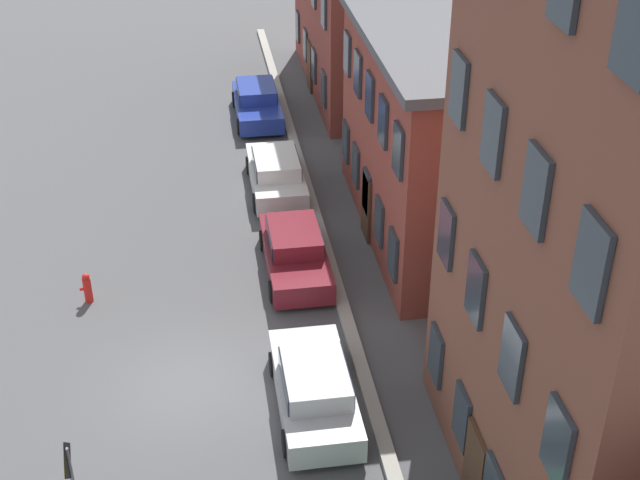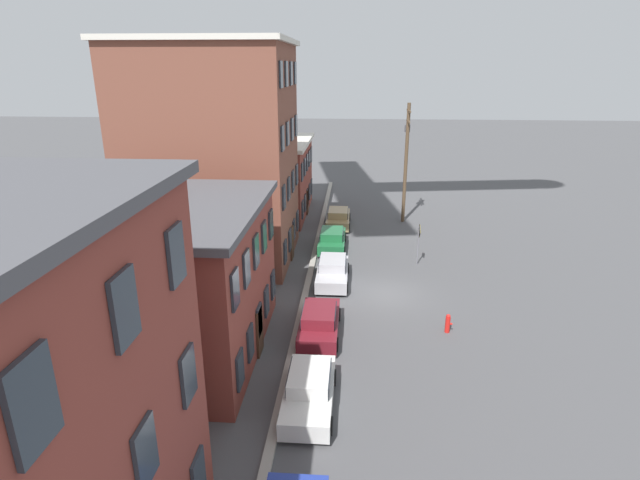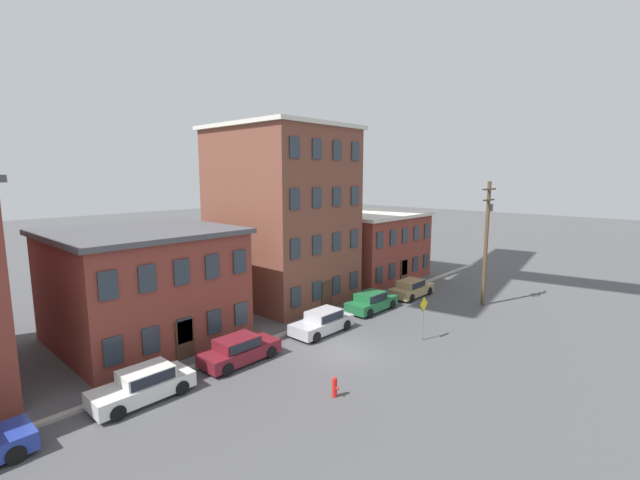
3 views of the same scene
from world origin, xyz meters
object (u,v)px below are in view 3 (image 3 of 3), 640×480
car_silver (323,321)px  caution_sign (423,311)px  car_maroon (239,349)px  car_tan (411,288)px  utility_pole (487,237)px  fire_hydrant (335,387)px  car_green (371,301)px  car_white (144,384)px

car_silver → caution_sign: (3.19, -5.40, 1.11)m
car_maroon → car_tan: bearing=-0.9°
caution_sign → utility_pole: utility_pole is taller
utility_pole → fire_hydrant: (-18.45, -0.60, -4.90)m
fire_hydrant → car_tan: bearing=19.6°
car_maroon → car_green: 12.10m
car_tan → car_maroon: bearing=179.1°
car_tan → utility_pole: (1.76, -5.33, 4.63)m
caution_sign → car_maroon: bearing=149.0°
car_tan → fire_hydrant: car_tan is taller
car_white → car_maroon: size_ratio=1.00×
caution_sign → car_silver: bearing=120.6°
car_tan → fire_hydrant: 17.71m
fire_hydrant → car_white: bearing=134.1°
car_tan → caution_sign: bearing=-145.2°
car_green → fire_hydrant: (-11.38, -6.17, -0.27)m
car_white → car_maroon: same height
car_tan → caution_sign: 9.64m
car_white → caution_sign: caution_sign is taller
car_maroon → car_tan: same height
car_green → utility_pole: 10.13m
car_maroon → fire_hydrant: size_ratio=4.58×
car_maroon → utility_pole: size_ratio=0.46×
car_maroon → caution_sign: (9.55, -5.73, 1.11)m
car_maroon → car_tan: (17.41, -0.26, 0.00)m
car_green → caution_sign: caution_sign is taller
car_white → car_green: 17.38m
car_white → utility_pole: 25.51m
car_silver → car_green: bearing=3.1°
car_maroon → car_silver: size_ratio=1.00×
car_maroon → caution_sign: size_ratio=1.59×
car_green → caution_sign: bearing=-114.1°
car_silver → caution_sign: bearing=-59.4°
car_maroon → car_silver: (6.36, -0.33, 0.00)m
car_maroon → car_tan: size_ratio=1.00×
car_green → car_maroon: bearing=179.9°
car_silver → fire_hydrant: bearing=-133.9°
car_silver → utility_pole: bearing=-22.3°
car_maroon → fire_hydrant: 6.24m
caution_sign → fire_hydrant: size_ratio=2.89×
car_tan → car_green: bearing=177.4°
caution_sign → utility_pole: (9.62, 0.13, 3.52)m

